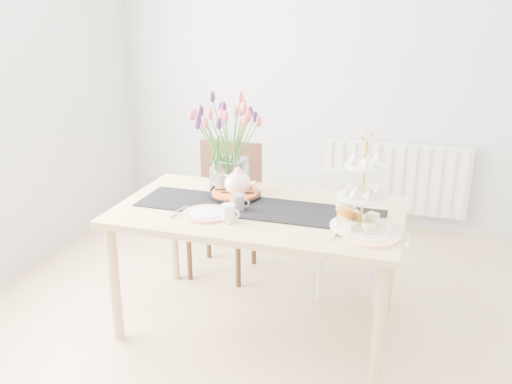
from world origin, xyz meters
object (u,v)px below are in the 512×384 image
(plate_right, at_px, (371,235))
(mug_orange, at_px, (344,217))
(chair_brown, at_px, (226,198))
(cake_stand, at_px, (362,205))
(tart_tin, at_px, (235,195))
(plate_left, at_px, (206,214))
(radiator, at_px, (395,178))
(teapot, at_px, (238,184))
(tulip_vase, at_px, (229,129))
(mug_white, at_px, (228,213))
(dining_table, at_px, (259,221))
(cream_jug, at_px, (345,203))
(mug_grey, at_px, (238,203))
(chair_white, at_px, (349,223))

(plate_right, bearing_deg, mug_orange, 144.25)
(chair_brown, height_order, cake_stand, cake_stand)
(tart_tin, relative_size, plate_left, 1.16)
(tart_tin, xyz_separation_m, plate_right, (0.83, -0.34, -0.01))
(chair_brown, bearing_deg, mug_orange, -39.46)
(radiator, bearing_deg, tart_tin, -117.15)
(teapot, xyz_separation_m, plate_left, (-0.07, -0.33, -0.07))
(tulip_vase, xyz_separation_m, teapot, (0.10, -0.12, -0.30))
(tulip_vase, height_order, mug_white, tulip_vase)
(tulip_vase, height_order, mug_orange, tulip_vase)
(mug_orange, bearing_deg, plate_right, -57.00)
(dining_table, relative_size, cake_stand, 3.44)
(mug_white, relative_size, mug_orange, 0.93)
(teapot, bearing_deg, cream_jug, 14.63)
(chair_brown, height_order, plate_left, chair_brown)
(teapot, distance_m, mug_grey, 0.23)
(teapot, relative_size, mug_grey, 2.79)
(mug_grey, bearing_deg, cake_stand, -9.14)
(radiator, height_order, mug_white, mug_white)
(cream_jug, relative_size, tart_tin, 0.30)
(tart_tin, bearing_deg, radiator, 62.85)
(cream_jug, bearing_deg, tart_tin, -171.41)
(radiator, distance_m, cake_stand, 1.96)
(tulip_vase, bearing_deg, plate_right, -27.72)
(dining_table, bearing_deg, tulip_vase, 134.48)
(cream_jug, bearing_deg, chair_white, 104.82)
(dining_table, xyz_separation_m, plate_left, (-0.24, -0.17, 0.08))
(mug_grey, bearing_deg, dining_table, 24.94)
(mug_grey, bearing_deg, tart_tin, 109.33)
(chair_brown, bearing_deg, cream_jug, -31.94)
(tulip_vase, distance_m, cake_stand, 0.98)
(cake_stand, height_order, cream_jug, cake_stand)
(teapot, height_order, tart_tin, teapot)
(plate_left, bearing_deg, cream_jug, 21.68)
(chair_brown, distance_m, teapot, 0.65)
(cream_jug, relative_size, mug_grey, 1.02)
(plate_left, bearing_deg, cake_stand, 3.60)
(chair_brown, height_order, mug_orange, chair_brown)
(mug_white, xyz_separation_m, plate_right, (0.75, 0.01, -0.04))
(tart_tin, xyz_separation_m, mug_grey, (0.08, -0.20, 0.03))
(radiator, relative_size, teapot, 4.64)
(dining_table, distance_m, plate_left, 0.31)
(cake_stand, xyz_separation_m, mug_orange, (-0.09, 0.02, -0.08))
(mug_grey, relative_size, plate_left, 0.34)
(radiator, distance_m, plate_right, 2.02)
(plate_right, bearing_deg, mug_white, -179.35)
(chair_white, bearing_deg, mug_grey, -136.35)
(tart_tin, relative_size, plate_right, 1.09)
(dining_table, height_order, mug_grey, mug_grey)
(plate_left, height_order, plate_right, same)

